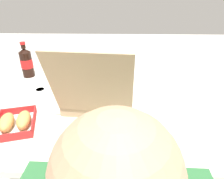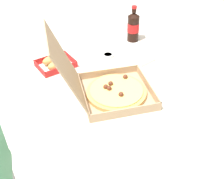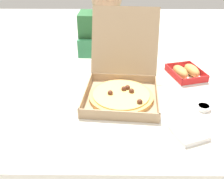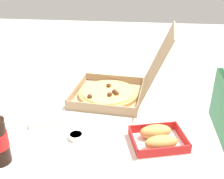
{
  "view_description": "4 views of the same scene",
  "coord_description": "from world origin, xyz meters",
  "views": [
    {
      "loc": [
        -0.06,
        0.87,
        1.29
      ],
      "look_at": [
        -0.03,
        -0.02,
        0.82
      ],
      "focal_mm": 32.06,
      "sensor_mm": 36.0,
      "label": 1
    },
    {
      "loc": [
        -0.92,
        0.35,
        1.55
      ],
      "look_at": [
        0.01,
        0.01,
        0.8
      ],
      "focal_mm": 43.14,
      "sensor_mm": 36.0,
      "label": 2
    },
    {
      "loc": [
        -0.01,
        -0.98,
        1.37
      ],
      "look_at": [
        -0.02,
        0.02,
        0.79
      ],
      "focal_mm": 41.24,
      "sensor_mm": 36.0,
      "label": 3
    },
    {
      "loc": [
        1.16,
        0.14,
        1.37
      ],
      "look_at": [
        0.02,
        0.01,
        0.79
      ],
      "focal_mm": 43.1,
      "sensor_mm": 36.0,
      "label": 4
    }
  ],
  "objects": [
    {
      "name": "dining_table",
      "position": [
        0.0,
        0.0,
        0.67
      ],
      "size": [
        1.26,
        0.88,
        0.76
      ],
      "color": "silver",
      "rests_on": "ground_plane"
    },
    {
      "name": "bread_side_box",
      "position": [
        0.36,
        0.21,
        0.78
      ],
      "size": [
        0.2,
        0.22,
        0.06
      ],
      "color": "white",
      "rests_on": "dining_table"
    },
    {
      "name": "dipping_sauce_cup",
      "position": [
        0.37,
        -0.09,
        0.77
      ],
      "size": [
        0.06,
        0.06,
        0.02
      ],
      "color": "white",
      "rests_on": "dining_table"
    },
    {
      "name": "paper_menu",
      "position": [
        -0.27,
        0.28,
        0.76
      ],
      "size": [
        0.22,
        0.16,
        0.0
      ],
      "primitive_type": "cube",
      "rotation": [
        0.0,
        0.0,
        -0.06
      ],
      "color": "white",
      "rests_on": "dining_table"
    },
    {
      "name": "pizza_box_open",
      "position": [
        0.03,
        0.03,
        0.8
      ],
      "size": [
        0.36,
        0.47,
        0.35
      ],
      "color": "tan",
      "rests_on": "dining_table"
    },
    {
      "name": "napkin_pile",
      "position": [
        0.26,
        -0.25,
        0.77
      ],
      "size": [
        0.14,
        0.14,
        0.02
      ],
      "primitive_type": "cube",
      "rotation": [
        0.0,
        0.0,
        0.37
      ],
      "color": "white",
      "rests_on": "dining_table"
    }
  ]
}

